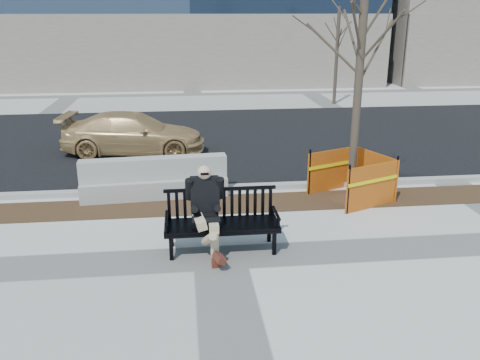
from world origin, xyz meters
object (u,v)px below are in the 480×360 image
object	(u,v)px
seated_man	(206,249)
sedan	(135,153)
tree_fence	(350,198)
jersey_barrier_left	(155,197)
bench	(222,250)

from	to	relation	value
seated_man	sedan	bearing A→B (deg)	104.98
sedan	seated_man	bearing A→B (deg)	-158.05
tree_fence	sedan	bearing A→B (deg)	139.23
tree_fence	jersey_barrier_left	size ratio (longest dim) A/B	1.64
jersey_barrier_left	tree_fence	bearing A→B (deg)	-11.88
tree_fence	sedan	xyz separation A→B (m)	(-5.35, 4.61, 0.00)
tree_fence	jersey_barrier_left	distance (m)	4.59
bench	jersey_barrier_left	xyz separation A→B (m)	(-1.34, 2.99, 0.00)
seated_man	jersey_barrier_left	world-z (taller)	seated_man
seated_man	tree_fence	distance (m)	4.18
bench	seated_man	world-z (taller)	seated_man
seated_man	sedan	distance (m)	7.16
seated_man	sedan	world-z (taller)	seated_man
tree_fence	jersey_barrier_left	xyz separation A→B (m)	(-4.54, 0.63, 0.00)
sedan	jersey_barrier_left	size ratio (longest dim) A/B	1.27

